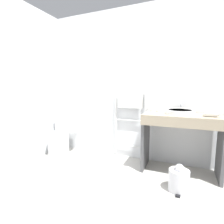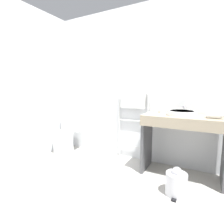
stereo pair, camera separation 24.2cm
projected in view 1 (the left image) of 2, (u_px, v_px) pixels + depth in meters
name	position (u px, v px, depth m)	size (l,w,h in m)	color
ground_plane	(88.00, 203.00, 1.80)	(12.00, 12.00, 0.00)	#B2AFA8
wall_back	(130.00, 85.00, 2.92)	(3.05, 0.12, 2.45)	silver
wall_side	(29.00, 85.00, 2.81)	(0.12, 2.01, 2.45)	silver
toilet	(61.00, 138.00, 3.10)	(0.39, 0.50, 0.73)	white
towel_radiator	(130.00, 109.00, 2.86)	(0.52, 0.06, 1.14)	silver
vanity_counter	(181.00, 133.00, 2.38)	(1.01, 0.51, 0.83)	gray
sink_basin	(180.00, 112.00, 2.37)	(0.37, 0.37, 0.06)	white
faucet	(180.00, 107.00, 2.54)	(0.02, 0.10, 0.11)	silver
cup_near_wall	(154.00, 108.00, 2.64)	(0.07, 0.07, 0.09)	white
cup_near_edge	(160.00, 109.00, 2.58)	(0.07, 0.07, 0.09)	white
hair_dryer	(211.00, 114.00, 2.16)	(0.19, 0.16, 0.07)	white
trash_bin	(179.00, 180.00, 2.00)	(0.23, 0.26, 0.32)	silver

